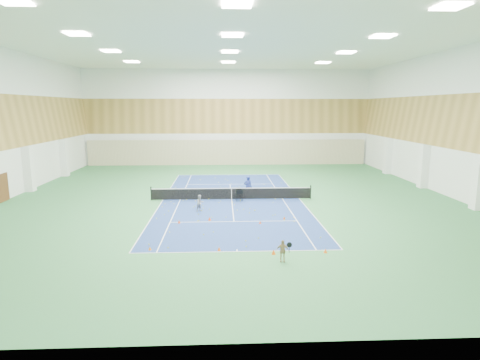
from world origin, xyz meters
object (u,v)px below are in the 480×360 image
at_px(tennis_net, 232,193).
at_px(child_court, 200,203).
at_px(coach, 248,187).
at_px(child_apron, 282,251).
at_px(ball_cart, 239,195).

relative_size(tennis_net, child_court, 10.68).
height_order(tennis_net, coach, coach).
distance_m(child_apron, ball_cart, 12.79).
bearing_deg(child_apron, coach, 97.44).
xyz_separation_m(child_court, child_apron, (4.44, -9.64, -0.06)).
distance_m(tennis_net, ball_cart, 0.82).
distance_m(coach, child_court, 5.63).
xyz_separation_m(coach, child_court, (-3.68, -4.26, -0.30)).
bearing_deg(child_apron, tennis_net, 103.34).
relative_size(coach, child_court, 1.50).
distance_m(tennis_net, child_apron, 13.46).
bearing_deg(child_court, tennis_net, 17.20).
bearing_deg(coach, tennis_net, 22.75).
relative_size(child_court, child_apron, 1.11).
distance_m(child_court, ball_cart, 4.20).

